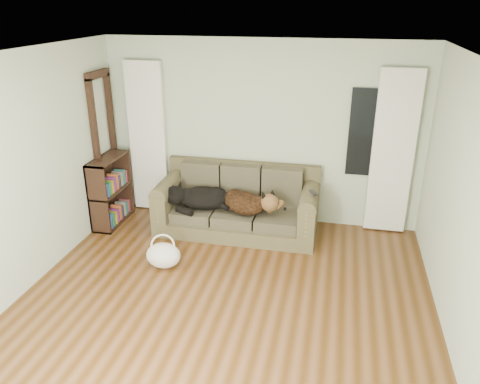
% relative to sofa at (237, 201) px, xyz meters
% --- Properties ---
extents(floor, '(5.00, 5.00, 0.00)m').
position_rel_sofa_xyz_m(floor, '(0.24, -1.97, -0.45)').
color(floor, '#45280D').
rests_on(floor, ground).
extents(ceiling, '(5.00, 5.00, 0.00)m').
position_rel_sofa_xyz_m(ceiling, '(0.24, -1.97, 2.15)').
color(ceiling, white).
rests_on(ceiling, ground).
extents(wall_back, '(4.50, 0.04, 2.60)m').
position_rel_sofa_xyz_m(wall_back, '(0.24, 0.53, 0.85)').
color(wall_back, '#ADBE9D').
rests_on(wall_back, ground).
extents(wall_left, '(0.04, 5.00, 2.60)m').
position_rel_sofa_xyz_m(wall_left, '(-2.01, -1.97, 0.85)').
color(wall_left, '#ADBE9D').
rests_on(wall_left, ground).
extents(wall_right, '(0.04, 5.00, 2.60)m').
position_rel_sofa_xyz_m(wall_right, '(2.49, -1.97, 0.85)').
color(wall_right, '#ADBE9D').
rests_on(wall_right, ground).
extents(curtain_left, '(0.55, 0.08, 2.25)m').
position_rel_sofa_xyz_m(curtain_left, '(-1.46, 0.45, 0.70)').
color(curtain_left, white).
rests_on(curtain_left, ground).
extents(curtain_right, '(0.55, 0.08, 2.25)m').
position_rel_sofa_xyz_m(curtain_right, '(2.04, 0.45, 0.70)').
color(curtain_right, white).
rests_on(curtain_right, ground).
extents(window_pane, '(0.50, 0.03, 1.20)m').
position_rel_sofa_xyz_m(window_pane, '(1.69, 0.50, 0.95)').
color(window_pane, black).
rests_on(window_pane, wall_back).
extents(door_casing, '(0.07, 0.60, 2.10)m').
position_rel_sofa_xyz_m(door_casing, '(-1.96, 0.07, 0.60)').
color(door_casing, black).
rests_on(door_casing, ground).
extents(sofa, '(2.22, 0.96, 0.91)m').
position_rel_sofa_xyz_m(sofa, '(0.00, 0.00, 0.00)').
color(sofa, '#3A3626').
rests_on(sofa, floor).
extents(dog_black_lab, '(0.72, 0.50, 0.30)m').
position_rel_sofa_xyz_m(dog_black_lab, '(-0.50, -0.10, 0.03)').
color(dog_black_lab, black).
rests_on(dog_black_lab, sofa).
extents(dog_shepherd, '(0.84, 0.79, 0.30)m').
position_rel_sofa_xyz_m(dog_shepherd, '(0.16, -0.11, 0.04)').
color(dog_shepherd, black).
rests_on(dog_shepherd, sofa).
extents(tv_remote, '(0.12, 0.18, 0.02)m').
position_rel_sofa_xyz_m(tv_remote, '(1.05, -0.13, 0.28)').
color(tv_remote, black).
rests_on(tv_remote, sofa).
extents(tote_bag, '(0.46, 0.37, 0.31)m').
position_rel_sofa_xyz_m(tote_bag, '(-0.67, -1.15, -0.29)').
color(tote_bag, silver).
rests_on(tote_bag, floor).
extents(bookshelf, '(0.39, 0.83, 1.00)m').
position_rel_sofa_xyz_m(bookshelf, '(-1.85, -0.12, 0.05)').
color(bookshelf, black).
rests_on(bookshelf, floor).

